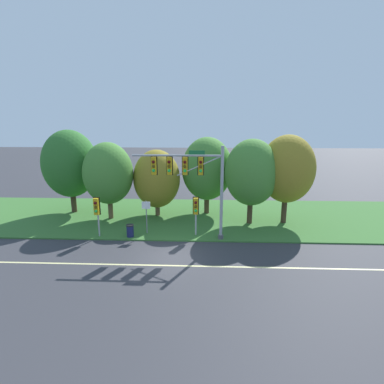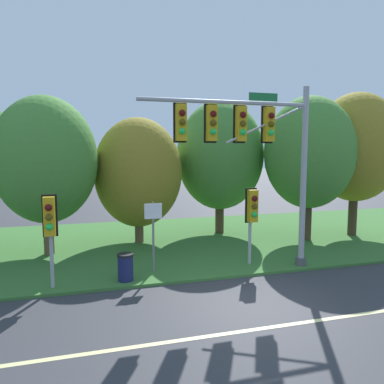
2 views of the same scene
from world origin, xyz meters
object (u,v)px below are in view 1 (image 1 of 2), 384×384
trash_bin (130,231)px  tree_nearest_road (70,164)px  route_sign_post (146,212)px  tree_behind_signpost (157,179)px  tree_tall_centre (252,173)px  traffic_signal_mast (192,175)px  pedestrian_signal_near_kerb (97,209)px  tree_left_of_mast (108,173)px  pedestrian_signal_further_along (196,208)px  tree_right_far (287,169)px  tree_mid_verge (207,169)px

trash_bin → tree_nearest_road: bearing=138.7°
route_sign_post → tree_behind_signpost: size_ratio=0.43×
tree_nearest_road → tree_tall_centre: tree_nearest_road is taller
traffic_signal_mast → pedestrian_signal_near_kerb: traffic_signal_mast is taller
pedestrian_signal_near_kerb → tree_left_of_mast: tree_left_of_mast is taller
pedestrian_signal_near_kerb → tree_left_of_mast: (-0.44, 4.42, 1.82)m
pedestrian_signal_further_along → tree_nearest_road: tree_nearest_road is taller
route_sign_post → tree_tall_centre: (8.18, 2.71, 2.64)m
tree_behind_signpost → tree_tall_centre: size_ratio=0.85×
tree_tall_centre → pedestrian_signal_near_kerb: bearing=-162.6°
route_sign_post → traffic_signal_mast: bearing=-14.4°
traffic_signal_mast → tree_behind_signpost: (-3.33, 5.43, -1.33)m
tree_nearest_road → tree_right_far: bearing=-6.7°
route_sign_post → tree_nearest_road: size_ratio=0.33×
pedestrian_signal_further_along → tree_mid_verge: bearing=81.8°
route_sign_post → tree_left_of_mast: tree_left_of_mast is taller
tree_right_far → traffic_signal_mast: bearing=-153.1°
traffic_signal_mast → tree_right_far: bearing=26.9°
tree_behind_signpost → traffic_signal_mast: bearing=-58.4°
pedestrian_signal_near_kerb → route_sign_post: (3.43, 0.93, -0.53)m
tree_left_of_mast → tree_behind_signpost: (4.00, 1.05, -0.64)m
pedestrian_signal_near_kerb → trash_bin: 2.89m
traffic_signal_mast → pedestrian_signal_further_along: (0.29, 0.54, -2.55)m
tree_right_far → tree_behind_signpost: bearing=171.9°
tree_right_far → pedestrian_signal_further_along: bearing=-155.6°
pedestrian_signal_further_along → tree_nearest_road: (-11.67, 5.58, 2.41)m
tree_right_far → tree_mid_verge: bearing=159.3°
tree_mid_verge → tree_right_far: 6.95m
route_sign_post → pedestrian_signal_near_kerb: bearing=-164.9°
tree_tall_centre → tree_right_far: tree_right_far is taller
tree_left_of_mast → trash_bin: 6.18m
route_sign_post → tree_behind_signpost: tree_behind_signpost is taller
traffic_signal_mast → tree_right_far: size_ratio=0.92×
tree_mid_verge → tree_tall_centre: bearing=-37.1°
traffic_signal_mast → route_sign_post: (-3.46, 0.89, -3.04)m
pedestrian_signal_further_along → tree_left_of_mast: bearing=153.3°
pedestrian_signal_further_along → trash_bin: 5.15m
traffic_signal_mast → tree_tall_centre: tree_tall_centre is taller
pedestrian_signal_near_kerb → tree_behind_signpost: 6.63m
traffic_signal_mast → route_sign_post: size_ratio=2.64×
traffic_signal_mast → tree_mid_verge: tree_mid_verge is taller
tree_tall_centre → tree_behind_signpost: bearing=167.2°
pedestrian_signal_near_kerb → pedestrian_signal_further_along: bearing=4.6°
tree_right_far → trash_bin: size_ratio=7.90×
traffic_signal_mast → tree_tall_centre: bearing=37.3°
pedestrian_signal_further_along → tree_mid_verge: 6.17m
pedestrian_signal_near_kerb → tree_nearest_road: bearing=126.1°
traffic_signal_mast → tree_behind_signpost: 6.50m
route_sign_post → tree_left_of_mast: bearing=138.0°
tree_tall_centre → traffic_signal_mast: bearing=-142.7°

